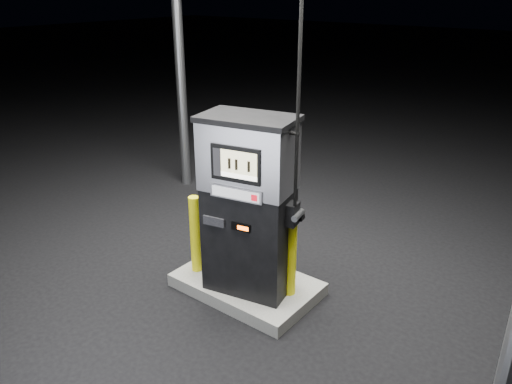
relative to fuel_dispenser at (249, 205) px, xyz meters
The scene contains 5 objects.
ground 1.17m from the fuel_dispenser, 139.51° to the left, with size 80.00×80.00×0.00m, color black.
pump_island 1.10m from the fuel_dispenser, 139.51° to the left, with size 1.60×1.00×0.15m, color slate.
fuel_dispenser is the anchor object (origin of this frame).
bollard_left 0.91m from the fuel_dispenser, behind, with size 0.13×0.13×0.94m, color #FFF50E.
bollard_right 0.71m from the fuel_dispenser, 22.00° to the left, with size 0.13×0.13×0.95m, color #FFF50E.
Camera 1 is at (3.12, -3.85, 3.31)m, focal length 35.00 mm.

